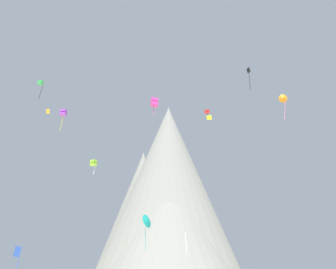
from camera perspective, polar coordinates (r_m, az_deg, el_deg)
name	(u,v)px	position (r m, az deg, el deg)	size (l,w,h in m)	color
rock_massif	(163,205)	(131.90, -0.65, -9.56)	(60.37, 60.37, 57.49)	gray
kite_green_high	(41,83)	(78.20, -17.01, 6.73)	(0.92, 0.85, 3.81)	green
kite_magenta_high	(154,102)	(60.97, -1.86, 4.41)	(1.29, 1.23, 2.77)	#D1339E
kite_white_low	(186,239)	(68.21, 2.43, -14.06)	(0.30, 0.82, 3.43)	white
kite_lime_mid	(93,163)	(84.75, -10.15, -3.85)	(1.39, 1.38, 2.97)	#8CD133
kite_orange_high	(283,99)	(75.71, 15.46, 4.75)	(1.51, 0.61, 4.70)	orange
kite_black_high	(249,74)	(74.92, 10.98, 8.16)	(0.57, 1.01, 4.17)	black
kite_teal_low	(147,221)	(77.33, -2.83, -11.74)	(2.10, 2.68, 6.43)	teal
kite_gold_high	(48,111)	(86.18, -16.09, 3.07)	(0.74, 0.48, 1.04)	gold
kite_yellow_high	(209,118)	(87.76, 5.65, 2.32)	(1.08, 0.22, 1.09)	yellow
kite_violet_high	(63,113)	(79.38, -14.11, 2.90)	(1.18, 1.14, 4.16)	purple
kite_red_high	(207,112)	(91.72, 5.35, 3.12)	(1.17, 1.17, 2.58)	red
kite_blue_low	(17,254)	(67.42, -19.89, -15.08)	(1.17, 0.63, 3.96)	blue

